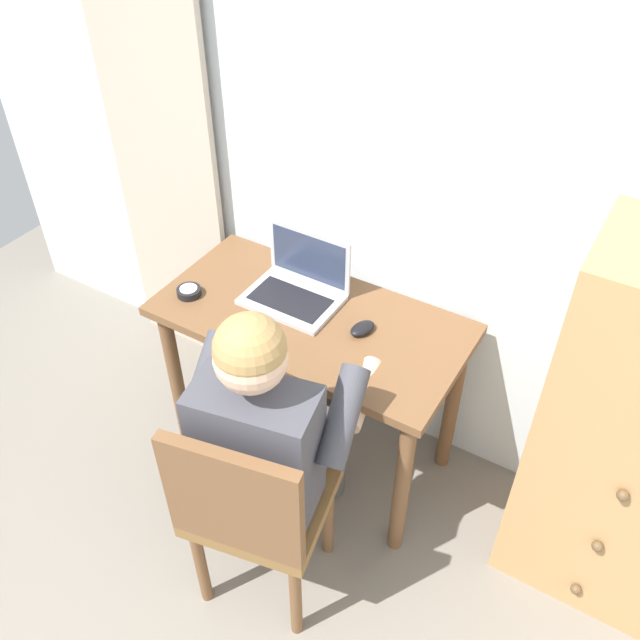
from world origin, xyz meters
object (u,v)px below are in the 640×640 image
object	(u,v)px
dresser	(639,442)
person_seated	(274,426)
desk	(311,342)
desk_clock	(189,292)
chair	(253,507)
computer_mouse	(362,328)
laptop	(298,285)

from	to	relation	value
dresser	person_seated	world-z (taller)	dresser
desk	desk_clock	distance (m)	0.49
desk_clock	dresser	bearing A→B (deg)	7.55
chair	computer_mouse	xyz separation A→B (m)	(0.02, 0.65, 0.25)
dresser	computer_mouse	bearing A→B (deg)	-176.25
desk	desk_clock	size ratio (longest dim) A/B	12.46
desk	laptop	distance (m)	0.22
desk	dresser	size ratio (longest dim) A/B	0.83
laptop	computer_mouse	xyz separation A→B (m)	(0.30, -0.06, -0.04)
person_seated	computer_mouse	bearing A→B (deg)	83.45
chair	person_seated	bearing A→B (deg)	100.13
desk	person_seated	size ratio (longest dim) A/B	0.92
desk	chair	xyz separation A→B (m)	(0.18, -0.63, -0.11)
chair	laptop	world-z (taller)	laptop
chair	person_seated	size ratio (longest dim) A/B	0.74
chair	desk_clock	size ratio (longest dim) A/B	9.94
dresser	laptop	size ratio (longest dim) A/B	3.93
chair	laptop	xyz separation A→B (m)	(-0.28, 0.71, 0.29)
laptop	computer_mouse	size ratio (longest dim) A/B	3.42
computer_mouse	desk_clock	bearing A→B (deg)	-148.93
desk	dresser	xyz separation A→B (m)	(1.13, 0.08, 0.05)
person_seated	desk_clock	bearing A→B (deg)	151.48
desk	laptop	xyz separation A→B (m)	(-0.10, 0.08, 0.18)
desk	laptop	world-z (taller)	laptop
laptop	desk_clock	bearing A→B (deg)	-149.67
computer_mouse	desk_clock	xyz separation A→B (m)	(-0.65, -0.15, -0.00)
dresser	person_seated	size ratio (longest dim) A/B	1.11
computer_mouse	dresser	bearing A→B (deg)	21.94
desk	person_seated	bearing A→B (deg)	-72.20
desk	computer_mouse	xyz separation A→B (m)	(0.20, 0.02, 0.14)
chair	laptop	size ratio (longest dim) A/B	2.62
chair	desk_clock	bearing A→B (deg)	141.21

